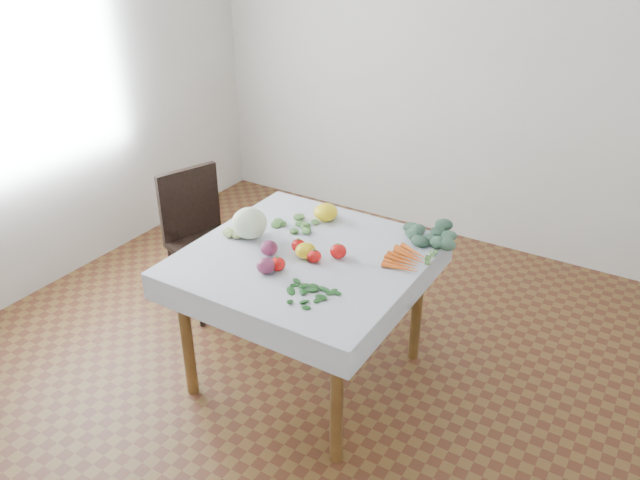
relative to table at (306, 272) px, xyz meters
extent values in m
plane|color=brown|center=(0.00, 0.00, -0.65)|extent=(4.00, 4.00, 0.00)
cube|color=silver|center=(0.00, 2.00, 0.70)|extent=(4.00, 0.04, 2.70)
cube|color=silver|center=(-2.00, 0.00, 0.70)|extent=(0.04, 4.00, 2.70)
cube|color=brown|center=(0.00, 0.00, 0.08)|extent=(1.00, 1.00, 0.04)
cylinder|color=brown|center=(-0.44, -0.44, -0.30)|extent=(0.06, 0.06, 0.71)
cylinder|color=brown|center=(0.44, -0.44, -0.30)|extent=(0.06, 0.06, 0.71)
cylinder|color=brown|center=(-0.44, 0.44, -0.30)|extent=(0.06, 0.06, 0.71)
cylinder|color=brown|center=(0.44, 0.44, -0.30)|extent=(0.06, 0.06, 0.71)
cube|color=white|center=(0.00, 0.00, 0.10)|extent=(1.12, 1.12, 0.01)
cube|color=black|center=(-0.89, 0.25, -0.23)|extent=(0.51, 0.51, 0.04)
cube|color=black|center=(-1.06, 0.31, 0.01)|extent=(0.17, 0.39, 0.44)
cylinder|color=black|center=(-1.11, 0.15, -0.45)|extent=(0.03, 0.03, 0.41)
cylinder|color=black|center=(-0.78, 0.03, -0.45)|extent=(0.03, 0.03, 0.41)
cylinder|color=black|center=(-0.99, 0.47, -0.45)|extent=(0.03, 0.03, 0.41)
cylinder|color=black|center=(-0.67, 0.36, -0.45)|extent=(0.03, 0.03, 0.41)
ellipsoid|color=silver|center=(-0.34, 0.00, 0.18)|extent=(0.21, 0.21, 0.16)
ellipsoid|color=red|center=(0.08, -0.04, 0.13)|extent=(0.09, 0.09, 0.06)
ellipsoid|color=red|center=(-0.05, 0.01, 0.13)|extent=(0.08, 0.08, 0.06)
ellipsoid|color=red|center=(0.15, 0.05, 0.14)|extent=(0.08, 0.08, 0.07)
ellipsoid|color=red|center=(-0.03, -0.20, 0.14)|extent=(0.08, 0.08, 0.07)
ellipsoid|color=yellow|center=(-0.11, 0.38, 0.15)|extent=(0.17, 0.17, 0.09)
ellipsoid|color=yellow|center=(0.02, -0.03, 0.14)|extent=(0.13, 0.13, 0.07)
ellipsoid|color=#55183E|center=(-0.15, -0.10, 0.14)|extent=(0.11, 0.11, 0.07)
ellipsoid|color=#55183E|center=(-0.06, -0.25, 0.14)|extent=(0.09, 0.09, 0.08)
ellipsoid|color=#AFCB75|center=(-0.39, -0.03, 0.12)|extent=(0.04, 0.04, 0.04)
ellipsoid|color=#AFCB75|center=(-0.41, -0.02, 0.12)|extent=(0.04, 0.04, 0.04)
ellipsoid|color=#AFCB75|center=(-0.40, -0.04, 0.12)|extent=(0.04, 0.04, 0.04)
ellipsoid|color=#AFCB75|center=(-0.37, -0.01, 0.12)|extent=(0.04, 0.04, 0.04)
ellipsoid|color=#AFCB75|center=(-0.44, -0.03, 0.12)|extent=(0.04, 0.04, 0.04)
ellipsoid|color=#AFCB75|center=(-0.36, -0.05, 0.12)|extent=(0.04, 0.04, 0.04)
ellipsoid|color=#AFCB75|center=(-0.41, 0.02, 0.12)|extent=(0.04, 0.04, 0.04)
cone|color=orange|center=(0.46, 0.28, 0.12)|extent=(0.18, 0.10, 0.03)
cone|color=orange|center=(0.46, 0.25, 0.12)|extent=(0.19, 0.08, 0.03)
cone|color=orange|center=(0.46, 0.22, 0.12)|extent=(0.19, 0.07, 0.03)
cone|color=orange|center=(0.46, 0.19, 0.12)|extent=(0.19, 0.05, 0.03)
cone|color=orange|center=(0.46, 0.16, 0.12)|extent=(0.19, 0.03, 0.03)
cone|color=orange|center=(0.46, 0.13, 0.12)|extent=(0.19, 0.04, 0.03)
cone|color=orange|center=(0.46, 0.10, 0.12)|extent=(0.19, 0.05, 0.03)
ellipsoid|color=#385D47|center=(0.47, 0.49, 0.13)|extent=(0.07, 0.07, 0.05)
ellipsoid|color=#385D47|center=(0.41, 0.49, 0.13)|extent=(0.07, 0.07, 0.05)
ellipsoid|color=#385D47|center=(0.46, 0.44, 0.13)|extent=(0.07, 0.07, 0.05)
ellipsoid|color=#385D47|center=(0.47, 0.52, 0.13)|extent=(0.07, 0.07, 0.05)
ellipsoid|color=#385D47|center=(0.38, 0.46, 0.13)|extent=(0.07, 0.07, 0.05)
ellipsoid|color=#385D47|center=(0.52, 0.46, 0.13)|extent=(0.07, 0.07, 0.05)
ellipsoid|color=#385D47|center=(0.40, 0.54, 0.13)|extent=(0.07, 0.07, 0.05)
ellipsoid|color=#385D47|center=(0.42, 0.40, 0.13)|extent=(0.07, 0.07, 0.05)
ellipsoid|color=#385D47|center=(0.53, 0.53, 0.13)|extent=(0.07, 0.07, 0.05)
ellipsoid|color=#385D47|center=(0.33, 0.49, 0.13)|extent=(0.07, 0.07, 0.05)
ellipsoid|color=#385D47|center=(0.53, 0.40, 0.13)|extent=(0.07, 0.07, 0.05)
ellipsoid|color=#385D47|center=(0.45, 0.59, 0.13)|extent=(0.07, 0.07, 0.05)
ellipsoid|color=#385D47|center=(0.34, 0.39, 0.13)|extent=(0.07, 0.07, 0.05)
ellipsoid|color=#385D47|center=(0.60, 0.49, 0.13)|extent=(0.07, 0.07, 0.05)
ellipsoid|color=#385D47|center=(0.31, 0.57, 0.13)|extent=(0.07, 0.07, 0.05)
ellipsoid|color=#184E1A|center=(0.22, -0.31, 0.11)|extent=(0.05, 0.03, 0.01)
ellipsoid|color=#184E1A|center=(0.19, -0.30, 0.11)|extent=(0.05, 0.03, 0.01)
ellipsoid|color=#184E1A|center=(0.22, -0.33, 0.11)|extent=(0.05, 0.03, 0.01)
ellipsoid|color=#184E1A|center=(0.22, -0.28, 0.11)|extent=(0.05, 0.03, 0.01)
ellipsoid|color=#184E1A|center=(0.17, -0.32, 0.11)|extent=(0.05, 0.03, 0.01)
ellipsoid|color=#184E1A|center=(0.25, -0.32, 0.11)|extent=(0.05, 0.03, 0.01)
ellipsoid|color=#184E1A|center=(0.18, -0.27, 0.11)|extent=(0.05, 0.03, 0.01)
ellipsoid|color=#184E1A|center=(0.19, -0.36, 0.11)|extent=(0.05, 0.03, 0.01)
ellipsoid|color=#184E1A|center=(0.26, -0.28, 0.11)|extent=(0.05, 0.03, 0.01)
ellipsoid|color=#184E1A|center=(0.13, -0.30, 0.11)|extent=(0.05, 0.03, 0.01)
ellipsoid|color=#184E1A|center=(0.26, -0.36, 0.11)|extent=(0.05, 0.03, 0.01)
ellipsoid|color=#184E1A|center=(0.21, -0.24, 0.11)|extent=(0.05, 0.03, 0.01)
ellipsoid|color=#184E1A|center=(0.14, -0.36, 0.11)|extent=(0.05, 0.03, 0.01)
ellipsoid|color=#184E1A|center=(0.31, -0.31, 0.11)|extent=(0.05, 0.03, 0.01)
ellipsoid|color=#184E1A|center=(0.13, -0.25, 0.11)|extent=(0.05, 0.03, 0.01)
ellipsoid|color=#184E1A|center=(0.22, -0.40, 0.11)|extent=(0.05, 0.03, 0.01)
ellipsoid|color=#57873E|center=(-0.19, 0.24, 0.11)|extent=(0.05, 0.05, 0.02)
ellipsoid|color=#57873E|center=(-0.22, 0.24, 0.11)|extent=(0.05, 0.05, 0.02)
ellipsoid|color=#57873E|center=(-0.19, 0.21, 0.11)|extent=(0.05, 0.05, 0.02)
ellipsoid|color=#57873E|center=(-0.19, 0.27, 0.11)|extent=(0.05, 0.05, 0.02)
ellipsoid|color=#57873E|center=(-0.24, 0.21, 0.11)|extent=(0.05, 0.05, 0.02)
ellipsoid|color=#57873E|center=(-0.14, 0.22, 0.11)|extent=(0.05, 0.05, 0.02)
ellipsoid|color=#57873E|center=(-0.24, 0.28, 0.11)|extent=(0.05, 0.05, 0.02)
ellipsoid|color=#57873E|center=(-0.21, 0.17, 0.11)|extent=(0.05, 0.05, 0.02)
ellipsoid|color=#57873E|center=(-0.13, 0.28, 0.11)|extent=(0.05, 0.05, 0.02)
ellipsoid|color=#57873E|center=(-0.30, 0.24, 0.11)|extent=(0.05, 0.05, 0.02)
ellipsoid|color=#57873E|center=(-0.12, 0.17, 0.11)|extent=(0.05, 0.05, 0.02)
camera|label=1|loc=(1.47, -2.26, 1.63)|focal=35.00mm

